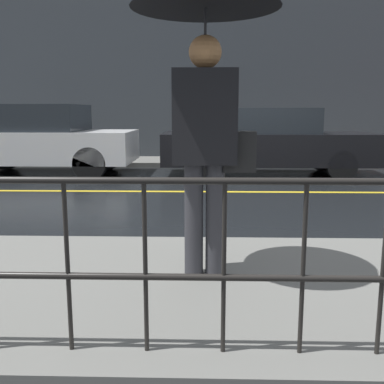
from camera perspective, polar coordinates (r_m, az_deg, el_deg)
The scene contains 9 objects.
ground_plane at distance 7.81m, azimuth 6.73°, elevation 0.00°, with size 80.00×80.00×0.00m, color black.
sidewalk_near at distance 3.47m, azimuth 13.44°, elevation -12.19°, with size 28.00×2.42×0.13m.
sidewalk_far at distance 11.88m, azimuth 4.98°, elevation 3.82°, with size 28.00×1.66×0.13m.
lane_marking at distance 7.81m, azimuth 6.73°, elevation 0.03°, with size 25.20×0.12×0.01m.
building_storefront at distance 12.85m, azimuth 4.90°, elevation 15.45°, with size 28.00×0.30×5.12m.
railing_foreground at distance 2.38m, azimuth 18.80°, elevation -6.31°, with size 12.00×0.04×0.92m.
pedestrian at distance 3.36m, azimuth 1.79°, elevation 18.31°, with size 1.06×1.06×2.20m.
car_white at distance 10.43m, azimuth -18.56°, elevation 6.37°, with size 3.93×1.88×1.52m.
car_black at distance 9.89m, azimuth 9.28°, elevation 6.34°, with size 4.50×1.71×1.44m.
Camera 1 is at (-0.70, -7.65, 1.37)m, focal length 42.00 mm.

